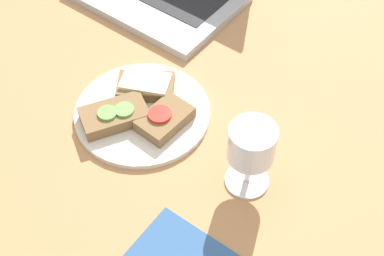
{
  "coord_description": "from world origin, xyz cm",
  "views": [
    {
      "loc": [
        38.83,
        -51.13,
        77.42
      ],
      "look_at": [
        4.35,
        -5.67,
        8.0
      ],
      "focal_mm": 50.0,
      "sensor_mm": 36.0,
      "label": 1
    }
  ],
  "objects": [
    {
      "name": "plate",
      "position": [
        -7.35,
        -5.34,
        3.53
      ],
      "size": [
        24.91,
        24.91,
        1.06
      ],
      "primitive_type": "cylinder",
      "color": "silver",
      "rests_on": "wooden_table"
    },
    {
      "name": "wine_glass",
      "position": [
        16.04,
        -5.99,
        12.33
      ],
      "size": [
        7.51,
        7.51,
        13.25
      ],
      "color": "white",
      "rests_on": "wooden_table"
    },
    {
      "name": "wooden_table",
      "position": [
        0.0,
        0.0,
        1.5
      ],
      "size": [
        140.0,
        140.0,
        3.0
      ],
      "primitive_type": "cube",
      "color": "#B27F51",
      "rests_on": "ground"
    },
    {
      "name": "sandwich_with_cucumber",
      "position": [
        -9.76,
        -9.96,
        5.37
      ],
      "size": [
        11.57,
        13.4,
        2.93
      ],
      "color": "brown",
      "rests_on": "plate"
    },
    {
      "name": "sandwich_with_tomato",
      "position": [
        -2.15,
        -5.18,
        5.33
      ],
      "size": [
        6.92,
        10.07,
        2.92
      ],
      "color": "brown",
      "rests_on": "plate"
    },
    {
      "name": "sandwich_with_cheese",
      "position": [
        -10.13,
        -0.91,
        5.35
      ],
      "size": [
        12.35,
        11.32,
        2.73
      ],
      "color": "brown",
      "rests_on": "plate"
    }
  ]
}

